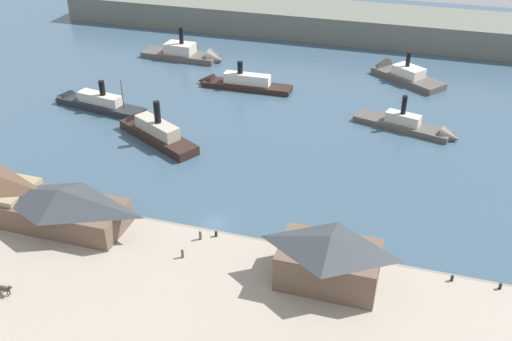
{
  "coord_description": "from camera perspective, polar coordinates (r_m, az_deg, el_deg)",
  "views": [
    {
      "loc": [
        29.97,
        -74.66,
        57.84
      ],
      "look_at": [
        2.63,
        15.49,
        2.0
      ],
      "focal_mm": 40.68,
      "sensor_mm": 36.0,
      "label": 1
    }
  ],
  "objects": [
    {
      "name": "ferry_moored_east",
      "position": [
        126.85,
        -10.2,
        3.87
      ],
      "size": [
        23.15,
        15.83,
        10.68
      ],
      "color": "black",
      "rests_on": "ground"
    },
    {
      "name": "pedestrian_walking_east",
      "position": [
        89.87,
        -7.24,
        -8.08
      ],
      "size": [
        0.41,
        0.41,
        1.67
      ],
      "color": "#3D4C42",
      "rests_on": "quay_promenade"
    },
    {
      "name": "seawall_edge",
      "position": [
        96.1,
        -4.84,
        -6.1
      ],
      "size": [
        110.0,
        0.8,
        1.0
      ],
      "primitive_type": "cube",
      "color": "gray",
      "rests_on": "ground"
    },
    {
      "name": "ferry_outer_harbor",
      "position": [
        150.93,
        -1.95,
        8.63
      ],
      "size": [
        25.05,
        5.2,
        8.66
      ],
      "color": "black",
      "rests_on": "ground"
    },
    {
      "name": "pedestrian_near_cart",
      "position": [
        93.14,
        -5.5,
        -6.35
      ],
      "size": [
        0.43,
        0.43,
        1.74
      ],
      "color": "#3D4C42",
      "rests_on": "quay_promenade"
    },
    {
      "name": "ferry_mid_harbor",
      "position": [
        132.51,
        15.45,
        4.11
      ],
      "size": [
        23.83,
        10.81,
        9.4
      ],
      "color": "#514C47",
      "rests_on": "ground"
    },
    {
      "name": "ferry_departing_north",
      "position": [
        144.89,
        -15.85,
        6.5
      ],
      "size": [
        25.76,
        8.72,
        9.94
      ],
      "color": "#23282D",
      "rests_on": "ground"
    },
    {
      "name": "ground_plane",
      "position": [
        99.08,
        -4.07,
        -5.15
      ],
      "size": [
        320.0,
        320.0,
        0.0
      ],
      "primitive_type": "plane",
      "color": "#385166"
    },
    {
      "name": "ferry_near_quay",
      "position": [
        161.51,
        13.89,
        9.25
      ],
      "size": [
        21.39,
        18.08,
        10.01
      ],
      "color": "#514C47",
      "rests_on": "ground"
    },
    {
      "name": "ferry_approaching_east",
      "position": [
        171.44,
        -6.44,
        11.24
      ],
      "size": [
        24.48,
        7.66,
        11.56
      ],
      "color": "#514C47",
      "rests_on": "ground"
    },
    {
      "name": "quay_promenade",
      "position": [
        83.35,
        -9.5,
        -13.25
      ],
      "size": [
        110.0,
        36.0,
        1.2
      ],
      "primitive_type": "cube",
      "color": "#9E9384",
      "rests_on": "ground"
    },
    {
      "name": "ferry_shed_east_terminal",
      "position": [
        83.72,
        7.2,
        -8.56
      ],
      "size": [
        14.44,
        9.48,
        7.96
      ],
      "color": "brown",
      "rests_on": "quay_promenade"
    },
    {
      "name": "mooring_post_west",
      "position": [
        93.77,
        -3.95,
        -6.24
      ],
      "size": [
        0.44,
        0.44,
        0.9
      ],
      "primitive_type": "cylinder",
      "color": "black",
      "rests_on": "quay_promenade"
    },
    {
      "name": "ferry_shed_west_terminal",
      "position": [
        99.55,
        -18.54,
        -3.45
      ],
      "size": [
        21.15,
        9.29,
        6.79
      ],
      "color": "brown",
      "rests_on": "quay_promenade"
    },
    {
      "name": "mooring_post_center_west",
      "position": [
        90.91,
        22.88,
        -10.45
      ],
      "size": [
        0.44,
        0.44,
        0.9
      ],
      "primitive_type": "cylinder",
      "color": "black",
      "rests_on": "quay_promenade"
    },
    {
      "name": "far_headland",
      "position": [
        194.67,
        7.59,
        14.34
      ],
      "size": [
        180.0,
        24.0,
        8.0
      ],
      "primitive_type": "cube",
      "color": "#60665B",
      "rests_on": "ground"
    },
    {
      "name": "mooring_post_east",
      "position": [
        89.9,
        18.72,
        -10.0
      ],
      "size": [
        0.44,
        0.44,
        0.9
      ],
      "primitive_type": "cylinder",
      "color": "black",
      "rests_on": "quay_promenade"
    }
  ]
}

